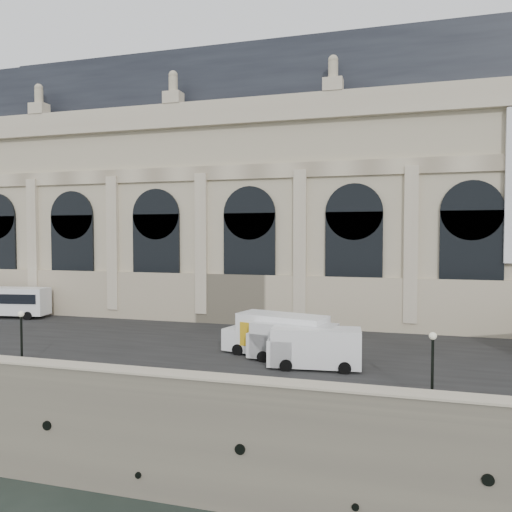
{
  "coord_description": "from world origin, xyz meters",
  "views": [
    {
      "loc": [
        9.84,
        -24.6,
        14.9
      ],
      "look_at": [
        -3.38,
        22.0,
        12.83
      ],
      "focal_mm": 35.0,
      "sensor_mm": 36.0,
      "label": 1
    }
  ],
  "objects_px": {
    "van_b": "(289,342)",
    "lamp_right": "(432,369)",
    "lamp_left": "(22,341)",
    "box_truck": "(277,335)",
    "van_c": "(310,348)"
  },
  "relations": [
    {
      "from": "van_c",
      "to": "box_truck",
      "type": "relative_size",
      "value": 0.77
    },
    {
      "from": "van_c",
      "to": "van_b",
      "type": "bearing_deg",
      "value": 140.25
    },
    {
      "from": "box_truck",
      "to": "lamp_left",
      "type": "relative_size",
      "value": 2.07
    },
    {
      "from": "van_b",
      "to": "lamp_right",
      "type": "relative_size",
      "value": 1.65
    },
    {
      "from": "van_b",
      "to": "van_c",
      "type": "distance_m",
      "value": 2.29
    },
    {
      "from": "box_truck",
      "to": "lamp_right",
      "type": "distance_m",
      "value": 12.99
    },
    {
      "from": "van_b",
      "to": "lamp_left",
      "type": "distance_m",
      "value": 17.86
    },
    {
      "from": "lamp_left",
      "to": "lamp_right",
      "type": "relative_size",
      "value": 1.01
    },
    {
      "from": "van_c",
      "to": "lamp_right",
      "type": "height_order",
      "value": "lamp_right"
    },
    {
      "from": "lamp_right",
      "to": "box_truck",
      "type": "bearing_deg",
      "value": 141.91
    },
    {
      "from": "box_truck",
      "to": "van_b",
      "type": "bearing_deg",
      "value": -42.73
    },
    {
      "from": "lamp_right",
      "to": "van_c",
      "type": "bearing_deg",
      "value": 143.12
    },
    {
      "from": "lamp_right",
      "to": "lamp_left",
      "type": "bearing_deg",
      "value": -179.75
    },
    {
      "from": "van_c",
      "to": "lamp_right",
      "type": "distance_m",
      "value": 9.16
    },
    {
      "from": "van_c",
      "to": "lamp_left",
      "type": "distance_m",
      "value": 19.01
    }
  ]
}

